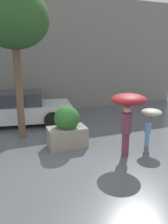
# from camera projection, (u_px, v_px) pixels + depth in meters

# --- Properties ---
(ground_plane) EXTENTS (40.00, 40.00, 0.00)m
(ground_plane) POSITION_uv_depth(u_px,v_px,m) (66.00, 166.00, 6.08)
(ground_plane) COLOR #51565B
(building_facade) EXTENTS (18.00, 0.30, 6.00)m
(building_facade) POSITION_uv_depth(u_px,v_px,m) (30.00, 55.00, 11.20)
(building_facade) COLOR gray
(building_facade) RESTS_ON ground
(planter_box) EXTENTS (1.26, 0.83, 1.40)m
(planter_box) POSITION_uv_depth(u_px,v_px,m) (67.00, 128.00, 7.18)
(planter_box) COLOR gray
(planter_box) RESTS_ON ground
(person_adult) EXTENTS (1.05, 1.05, 1.90)m
(person_adult) POSITION_uv_depth(u_px,v_px,m) (128.00, 106.00, 6.40)
(person_adult) COLOR brown
(person_adult) RESTS_ON ground
(person_child) EXTENTS (0.66, 0.66, 1.30)m
(person_child) POSITION_uv_depth(u_px,v_px,m) (151.00, 117.00, 7.09)
(person_child) COLOR #669ED1
(person_child) RESTS_ON ground
(parked_car_near) EXTENTS (4.80, 2.54, 1.42)m
(parked_car_near) POSITION_uv_depth(u_px,v_px,m) (18.00, 109.00, 9.66)
(parked_car_near) COLOR silver
(parked_car_near) RESTS_ON ground
(street_tree) EXTENTS (2.35, 2.35, 5.16)m
(street_tree) POSITION_uv_depth(u_px,v_px,m) (14.00, 20.00, 7.16)
(street_tree) COLOR brown
(street_tree) RESTS_ON ground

